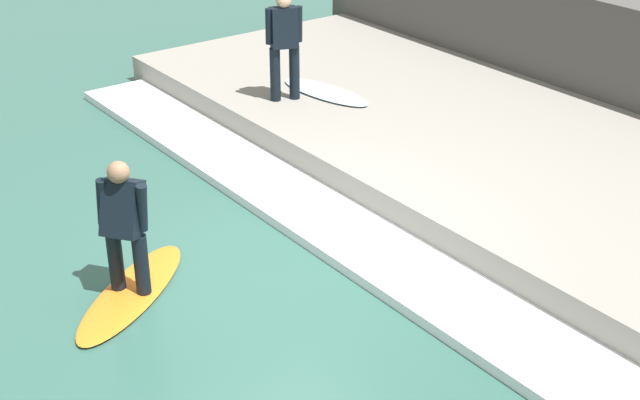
{
  "coord_description": "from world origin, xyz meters",
  "views": [
    {
      "loc": [
        -4.52,
        -6.63,
        4.91
      ],
      "look_at": [
        0.48,
        0.0,
        0.7
      ],
      "focal_mm": 50.0,
      "sensor_mm": 36.0,
      "label": 1
    }
  ],
  "objects_px": {
    "surfboard_riding": "(132,292)",
    "surfboard_waiting_near": "(325,92)",
    "surfer_riding": "(124,221)",
    "surfer_waiting_near": "(284,41)"
  },
  "relations": [
    {
      "from": "surfboard_riding",
      "to": "surfer_riding",
      "type": "distance_m",
      "value": 0.82
    },
    {
      "from": "surfer_riding",
      "to": "surfboard_waiting_near",
      "type": "height_order",
      "value": "surfer_riding"
    },
    {
      "from": "surfer_riding",
      "to": "surfboard_waiting_near",
      "type": "xyz_separation_m",
      "value": [
        4.41,
        2.57,
        -0.39
      ]
    },
    {
      "from": "surfboard_riding",
      "to": "surfer_waiting_near",
      "type": "distance_m",
      "value": 4.86
    },
    {
      "from": "surfer_waiting_near",
      "to": "surfboard_waiting_near",
      "type": "bearing_deg",
      "value": -15.54
    },
    {
      "from": "surfboard_riding",
      "to": "surfboard_waiting_near",
      "type": "relative_size",
      "value": 1.13
    },
    {
      "from": "surfboard_riding",
      "to": "surfboard_waiting_near",
      "type": "distance_m",
      "value": 5.12
    },
    {
      "from": "surfboard_riding",
      "to": "surfboard_waiting_near",
      "type": "bearing_deg",
      "value": 30.23
    },
    {
      "from": "surfboard_riding",
      "to": "surfboard_waiting_near",
      "type": "xyz_separation_m",
      "value": [
        4.41,
        2.57,
        0.42
      ]
    },
    {
      "from": "surfboard_riding",
      "to": "surfer_riding",
      "type": "bearing_deg",
      "value": 0.0
    }
  ]
}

